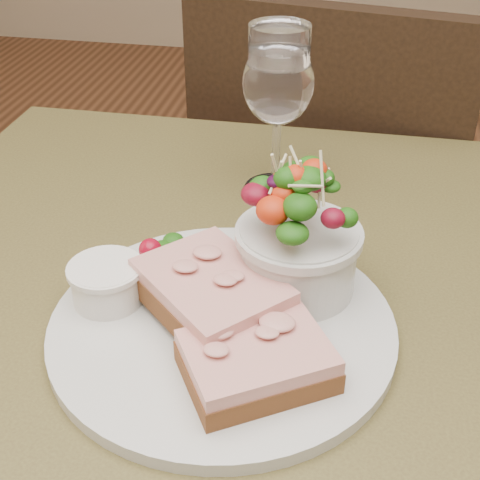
% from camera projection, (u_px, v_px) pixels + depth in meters
% --- Properties ---
extents(cafe_table, '(0.80, 0.80, 0.75)m').
position_uv_depth(cafe_table, '(252.00, 393.00, 0.64)').
color(cafe_table, '#42391C').
rests_on(cafe_table, ground).
extents(chair_far, '(0.49, 0.49, 0.90)m').
position_uv_depth(chair_far, '(331.00, 293.00, 1.35)').
color(chair_far, black).
rests_on(chair_far, ground).
extents(dinner_plate, '(0.29, 0.29, 0.01)m').
position_uv_depth(dinner_plate, '(222.00, 326.00, 0.56)').
color(dinner_plate, silver).
rests_on(dinner_plate, cafe_table).
extents(sandwich_front, '(0.13, 0.12, 0.03)m').
position_uv_depth(sandwich_front, '(257.00, 361.00, 0.50)').
color(sandwich_front, '#4D2914').
rests_on(sandwich_front, dinner_plate).
extents(sandwich_back, '(0.15, 0.15, 0.03)m').
position_uv_depth(sandwich_back, '(212.00, 292.00, 0.55)').
color(sandwich_back, '#4D2914').
rests_on(sandwich_back, dinner_plate).
extents(ramekin, '(0.06, 0.06, 0.04)m').
position_uv_depth(ramekin, '(107.00, 281.00, 0.57)').
color(ramekin, white).
rests_on(ramekin, dinner_plate).
extents(salad_bowl, '(0.10, 0.10, 0.13)m').
position_uv_depth(salad_bowl, '(299.00, 231.00, 0.57)').
color(salad_bowl, silver).
rests_on(salad_bowl, dinner_plate).
extents(garnish, '(0.05, 0.04, 0.02)m').
position_uv_depth(garnish, '(162.00, 250.00, 0.63)').
color(garnish, '#143D0B').
rests_on(garnish, dinner_plate).
extents(wine_glass, '(0.08, 0.08, 0.18)m').
position_uv_depth(wine_glass, '(278.00, 88.00, 0.70)').
color(wine_glass, white).
rests_on(wine_glass, cafe_table).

